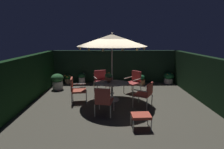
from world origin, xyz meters
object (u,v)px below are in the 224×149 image
object	(u,v)px
centerpiece_planter	(109,77)
patio_chair_southeast	(104,99)
patio_dining_table	(112,87)
potted_plant_back_right	(169,78)
patio_chair_north	(134,81)
ottoman_footrest	(141,116)
patio_chair_east	(76,88)
potted_plant_back_left	(57,81)
patio_chair_northeast	(101,79)
potted_plant_back_center	(68,79)
potted_plant_right_far	(141,80)
potted_plant_front_corner	(82,78)
patio_chair_south	(145,93)
patio_umbrella	(112,40)

from	to	relation	value
centerpiece_planter	patio_chair_southeast	world-z (taller)	centerpiece_planter
patio_dining_table	potted_plant_back_right	distance (m)	4.18
patio_chair_north	ottoman_footrest	bearing A→B (deg)	-94.35
patio_chair_north	potted_plant_back_right	distance (m)	2.75
patio_chair_east	potted_plant_back_left	size ratio (longest dim) A/B	1.26
patio_chair_north	patio_chair_northeast	world-z (taller)	patio_chair_north
patio_dining_table	potted_plant_back_center	world-z (taller)	patio_dining_table
potted_plant_right_far	potted_plant_front_corner	size ratio (longest dim) A/B	0.91
patio_chair_north	potted_plant_right_far	world-z (taller)	patio_chair_north
centerpiece_planter	potted_plant_back_center	world-z (taller)	centerpiece_planter
potted_plant_back_right	centerpiece_planter	bearing A→B (deg)	-142.67
patio_dining_table	potted_plant_right_far	size ratio (longest dim) A/B	2.48
patio_dining_table	patio_chair_south	bearing A→B (deg)	-31.07
patio_chair_east	potted_plant_back_center	bearing A→B (deg)	109.52
patio_chair_east	ottoman_footrest	distance (m)	3.07
potted_plant_right_far	patio_chair_south	bearing A→B (deg)	-96.98
patio_chair_south	potted_plant_back_left	distance (m)	4.56
patio_chair_south	potted_plant_back_right	size ratio (longest dim) A/B	1.50
potted_plant_front_corner	potted_plant_right_far	bearing A→B (deg)	-2.08
ottoman_footrest	potted_plant_back_left	size ratio (longest dim) A/B	0.70
patio_chair_east	ottoman_footrest	xyz separation A→B (m)	(2.22, -2.11, -0.20)
patio_chair_northeast	ottoman_footrest	xyz separation A→B (m)	(1.30, -3.65, -0.21)
patio_umbrella	patio_chair_southeast	size ratio (longest dim) A/B	2.83
patio_dining_table	patio_chair_southeast	world-z (taller)	patio_chair_southeast
ottoman_footrest	potted_plant_right_far	world-z (taller)	potted_plant_right_far
patio_chair_north	potted_plant_front_corner	xyz separation A→B (m)	(-2.68, 1.53, -0.23)
centerpiece_planter	patio_chair_northeast	world-z (taller)	centerpiece_planter
patio_dining_table	patio_chair_south	world-z (taller)	patio_chair_south
potted_plant_right_far	potted_plant_back_left	xyz separation A→B (m)	(-4.31, -0.83, 0.15)
patio_dining_table	ottoman_footrest	xyz separation A→B (m)	(0.79, -2.30, -0.21)
patio_chair_southeast	potted_plant_back_left	distance (m)	3.85
patio_chair_northeast	potted_plant_back_center	xyz separation A→B (m)	(-1.94, 1.35, -0.32)
centerpiece_planter	patio_chair_southeast	distance (m)	1.56
centerpiece_planter	patio_chair_east	size ratio (longest dim) A/B	0.42
ottoman_footrest	patio_umbrella	bearing A→B (deg)	108.97
potted_plant_front_corner	ottoman_footrest	bearing A→B (deg)	-63.31
potted_plant_right_far	potted_plant_back_right	world-z (taller)	potted_plant_back_right
patio_chair_north	patio_chair_southeast	bearing A→B (deg)	-118.94
potted_plant_back_right	potted_plant_back_center	world-z (taller)	potted_plant_back_right
potted_plant_back_right	potted_plant_back_center	size ratio (longest dim) A/B	1.24
patio_chair_northeast	patio_chair_southeast	bearing A→B (deg)	-85.41
patio_chair_north	potted_plant_front_corner	size ratio (longest dim) A/B	1.62
patio_chair_east	patio_chair_southeast	world-z (taller)	patio_chair_east
potted_plant_back_right	potted_plant_back_left	distance (m)	6.03
patio_dining_table	potted_plant_back_center	distance (m)	3.65
potted_plant_back_center	potted_plant_back_left	bearing A→B (deg)	-102.73
patio_chair_north	potted_plant_back_center	bearing A→B (deg)	154.17
patio_chair_northeast	potted_plant_front_corner	distance (m)	1.65
patio_chair_south	potted_plant_back_center	xyz separation A→B (m)	(-3.68, 3.43, -0.30)
potted_plant_back_center	patio_chair_north	bearing A→B (deg)	-25.83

